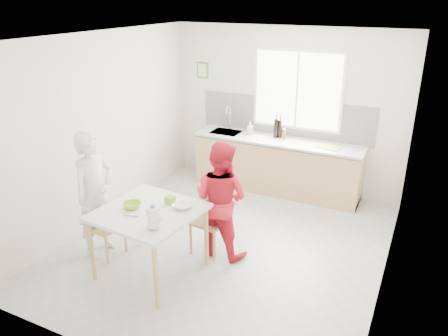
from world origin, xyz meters
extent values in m
plane|color=#B7B7B2|center=(0.00, 0.00, 0.00)|extent=(4.50, 4.50, 0.00)
plane|color=silver|center=(0.00, 2.25, 1.35)|extent=(4.00, 0.00, 4.00)
plane|color=silver|center=(0.00, -2.25, 1.35)|extent=(4.00, 0.00, 4.00)
plane|color=silver|center=(-2.00, 0.00, 1.35)|extent=(0.00, 4.50, 4.50)
plane|color=silver|center=(2.00, 0.00, 1.35)|extent=(0.00, 4.50, 4.50)
plane|color=white|center=(0.00, 0.00, 2.70)|extent=(4.50, 4.50, 0.00)
cube|color=white|center=(0.20, 2.23, 1.70)|extent=(1.50, 0.03, 1.30)
cube|color=white|center=(0.20, 2.21, 1.70)|extent=(1.40, 0.02, 1.20)
cube|color=white|center=(0.20, 2.21, 1.70)|extent=(0.03, 0.03, 1.20)
cube|color=white|center=(0.00, 2.24, 1.23)|extent=(3.00, 0.02, 0.65)
cube|color=#40863D|center=(-1.55, 2.23, 1.90)|extent=(0.22, 0.02, 0.28)
cube|color=beige|center=(-1.55, 2.22, 1.90)|extent=(0.16, 0.01, 0.22)
cube|color=tan|center=(0.00, 1.95, 0.43)|extent=(2.80, 0.60, 0.86)
cube|color=#3F3326|center=(0.00, 1.95, 0.05)|extent=(2.80, 0.54, 0.10)
cube|color=silver|center=(0.00, 1.95, 0.90)|extent=(2.84, 0.64, 0.04)
cube|color=#A5A5AA|center=(-0.95, 1.95, 0.91)|extent=(0.50, 0.40, 0.03)
cylinder|color=silver|center=(-0.95, 2.11, 1.10)|extent=(0.02, 0.02, 0.36)
torus|color=silver|center=(-0.95, 2.04, 1.28)|extent=(0.02, 0.18, 0.18)
cube|color=silver|center=(-0.54, -0.96, 0.81)|extent=(1.19, 1.19, 0.04)
cylinder|color=tan|center=(-1.06, -1.39, 0.39)|extent=(0.05, 0.05, 0.77)
cylinder|color=tan|center=(-0.97, -0.44, 0.39)|extent=(0.05, 0.05, 0.77)
cylinder|color=tan|center=(-0.11, -1.48, 0.39)|extent=(0.05, 0.05, 0.77)
cylinder|color=tan|center=(-0.02, -0.53, 0.39)|extent=(0.05, 0.05, 0.77)
cube|color=tan|center=(-1.29, -0.89, 0.41)|extent=(0.42, 0.42, 0.04)
cube|color=tan|center=(-1.12, -0.91, 0.63)|extent=(0.06, 0.36, 0.40)
cylinder|color=tan|center=(-1.43, -0.71, 0.19)|extent=(0.03, 0.03, 0.39)
cylinder|color=tan|center=(-1.47, -1.03, 0.19)|extent=(0.03, 0.03, 0.39)
cylinder|color=tan|center=(-1.11, -0.74, 0.19)|extent=(0.03, 0.03, 0.39)
cylinder|color=tan|center=(-1.14, -1.07, 0.19)|extent=(0.03, 0.03, 0.39)
cube|color=tan|center=(-0.12, -0.25, 0.45)|extent=(0.46, 0.46, 0.04)
cube|color=tan|center=(-0.10, -0.06, 0.69)|extent=(0.40, 0.07, 0.44)
cylinder|color=tan|center=(-0.32, -0.41, 0.22)|extent=(0.04, 0.04, 0.43)
cylinder|color=tan|center=(0.04, -0.45, 0.22)|extent=(0.04, 0.04, 0.43)
cylinder|color=tan|center=(-0.28, -0.05, 0.22)|extent=(0.04, 0.04, 0.43)
cylinder|color=tan|center=(0.08, -0.09, 0.22)|extent=(0.04, 0.04, 0.43)
imported|color=silver|center=(-1.41, -0.88, 0.82)|extent=(0.45, 0.63, 1.64)
imported|color=red|center=(0.01, -0.20, 0.76)|extent=(0.79, 0.65, 1.52)
imported|color=#91C62D|center=(-0.74, -0.99, 0.87)|extent=(0.23, 0.23, 0.07)
imported|color=white|center=(-0.22, -0.74, 0.86)|extent=(0.24, 0.24, 0.05)
cylinder|color=white|center=(-0.25, -1.27, 0.97)|extent=(0.14, 0.14, 0.23)
cylinder|color=blue|center=(-0.25, -1.27, 1.09)|extent=(0.05, 0.05, 0.03)
torus|color=white|center=(-0.18, -1.27, 0.99)|extent=(0.11, 0.03, 0.11)
cube|color=#7BB429|center=(-0.41, -0.69, 0.88)|extent=(0.11, 0.11, 0.09)
cylinder|color=#A5A5AA|center=(-0.64, -1.17, 0.85)|extent=(0.16, 0.05, 0.01)
cube|color=#8FD030|center=(0.86, 1.92, 0.93)|extent=(0.40, 0.32, 0.01)
cylinder|color=black|center=(-0.07, 2.03, 1.08)|extent=(0.07, 0.07, 0.32)
cylinder|color=black|center=(-0.01, 2.06, 1.07)|extent=(0.07, 0.07, 0.30)
cylinder|color=#975F21|center=(0.07, 2.04, 1.00)|extent=(0.06, 0.06, 0.16)
imported|color=#999999|center=(-0.53, 2.02, 1.02)|extent=(0.12, 0.12, 0.21)
camera|label=1|loc=(2.21, -4.61, 3.16)|focal=35.00mm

